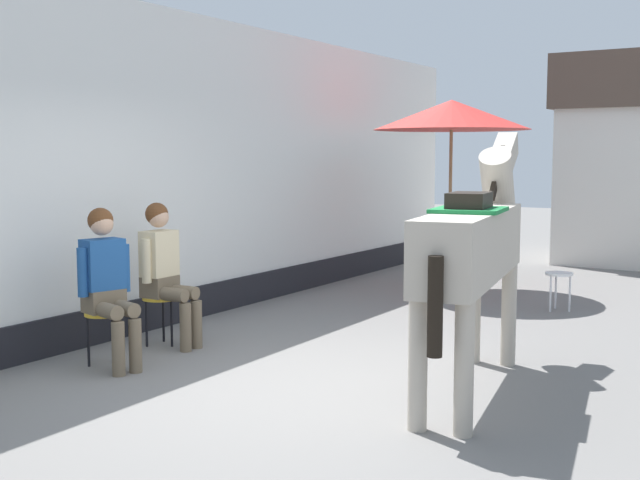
# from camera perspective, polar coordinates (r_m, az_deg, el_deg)

# --- Properties ---
(ground_plane) EXTENTS (40.00, 40.00, 0.00)m
(ground_plane) POSITION_cam_1_polar(r_m,az_deg,el_deg) (9.12, 8.11, -5.70)
(ground_plane) COLOR slate
(pub_facade_wall) EXTENTS (0.34, 14.00, 3.40)m
(pub_facade_wall) POSITION_cam_1_polar(r_m,az_deg,el_deg) (9.05, -10.70, 3.98)
(pub_facade_wall) COLOR white
(pub_facade_wall) RESTS_ON ground_plane
(seated_visitor_near) EXTENTS (0.61, 0.48, 1.39)m
(seated_visitor_near) POSITION_cam_1_polar(r_m,az_deg,el_deg) (7.21, -14.83, -2.69)
(seated_visitor_near) COLOR gold
(seated_visitor_near) RESTS_ON ground_plane
(seated_visitor_far) EXTENTS (0.61, 0.49, 1.39)m
(seated_visitor_far) POSITION_cam_1_polar(r_m,az_deg,el_deg) (7.89, -10.94, -1.86)
(seated_visitor_far) COLOR gold
(seated_visitor_far) RESTS_ON ground_plane
(saddled_horse_center) EXTENTS (0.81, 2.98, 2.06)m
(saddled_horse_center) POSITION_cam_1_polar(r_m,az_deg,el_deg) (6.37, 10.85, -0.25)
(saddled_horse_center) COLOR #B2A899
(saddled_horse_center) RESTS_ON ground_plane
(cafe_parasol) EXTENTS (2.10, 2.10, 2.58)m
(cafe_parasol) POSITION_cam_1_polar(r_m,az_deg,el_deg) (11.06, 9.28, 8.63)
(cafe_parasol) COLOR black
(cafe_parasol) RESTS_ON ground_plane
(spare_stool_white) EXTENTS (0.32, 0.32, 0.46)m
(spare_stool_white) POSITION_cam_1_polar(r_m,az_deg,el_deg) (9.96, 16.54, -2.56)
(spare_stool_white) COLOR white
(spare_stool_white) RESTS_ON ground_plane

